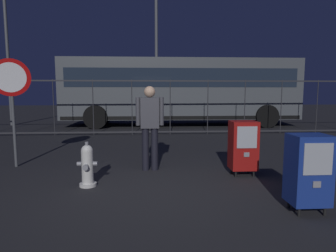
# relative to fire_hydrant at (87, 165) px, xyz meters

# --- Properties ---
(ground_plane) EXTENTS (60.00, 60.00, 0.00)m
(ground_plane) POSITION_rel_fire_hydrant_xyz_m (1.09, -0.37, -0.35)
(ground_plane) COLOR #262628
(fire_hydrant) EXTENTS (0.33, 0.32, 0.75)m
(fire_hydrant) POSITION_rel_fire_hydrant_xyz_m (0.00, 0.00, 0.00)
(fire_hydrant) COLOR silver
(fire_hydrant) RESTS_ON ground_plane
(newspaper_box_primary) EXTENTS (0.48, 0.42, 1.02)m
(newspaper_box_primary) POSITION_rel_fire_hydrant_xyz_m (2.78, 0.49, 0.22)
(newspaper_box_primary) COLOR black
(newspaper_box_primary) RESTS_ON ground_plane
(newspaper_box_secondary) EXTENTS (0.48, 0.42, 1.02)m
(newspaper_box_secondary) POSITION_rel_fire_hydrant_xyz_m (3.07, -1.24, 0.22)
(newspaper_box_secondary) COLOR black
(newspaper_box_secondary) RESTS_ON ground_plane
(stop_sign) EXTENTS (0.71, 0.31, 2.23)m
(stop_sign) POSITION_rel_fire_hydrant_xyz_m (-1.77, 1.37, 1.25)
(stop_sign) COLOR #4C4F54
(stop_sign) RESTS_ON ground_plane
(pedestrian) EXTENTS (0.55, 0.22, 1.67)m
(pedestrian) POSITION_rel_fire_hydrant_xyz_m (1.04, 0.94, 0.60)
(pedestrian) COLOR black
(pedestrian) RESTS_ON ground_plane
(fence_barrier) EXTENTS (18.03, 0.04, 2.00)m
(fence_barrier) POSITION_rel_fire_hydrant_xyz_m (1.09, 5.83, 0.67)
(fence_barrier) COLOR #2D2D33
(fence_barrier) RESTS_ON ground_plane
(bus_near) EXTENTS (10.51, 2.83, 3.00)m
(bus_near) POSITION_rel_fire_hydrant_xyz_m (2.45, 8.83, 1.36)
(bus_near) COLOR #4C5156
(bus_near) RESTS_ON ground_plane
(street_light_near_left) EXTENTS (0.32, 0.32, 7.10)m
(street_light_near_left) POSITION_rel_fire_hydrant_xyz_m (1.36, 8.84, 3.76)
(street_light_near_left) COLOR #4C4F54
(street_light_near_left) RESTS_ON ground_plane
(street_light_near_right) EXTENTS (0.32, 0.32, 7.79)m
(street_light_near_right) POSITION_rel_fire_hydrant_xyz_m (-5.42, 9.25, 4.12)
(street_light_near_right) COLOR #4C4F54
(street_light_near_right) RESTS_ON ground_plane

